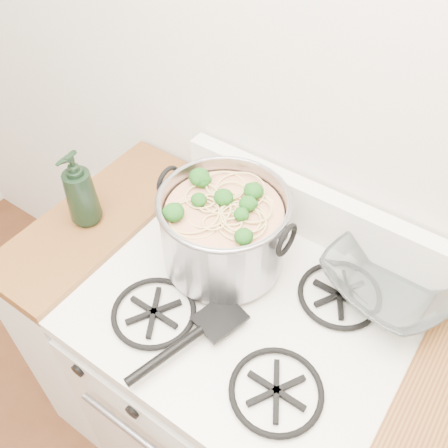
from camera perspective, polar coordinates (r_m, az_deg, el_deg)
gas_range at (r=1.64m, az=2.05°, el=-18.48°), size 0.76×0.66×0.92m
counter_left at (r=1.79m, az=-11.60°, el=-9.25°), size 0.25×0.65×0.92m
stock_pot at (r=1.22m, az=0.00°, el=-0.70°), size 0.35×0.32×0.22m
spatula at (r=1.17m, az=-0.46°, el=-10.49°), size 0.36×0.37×0.02m
glass_bowl at (r=1.28m, az=18.47°, el=-6.55°), size 0.16×0.16×0.03m
bottle at (r=1.36m, az=-16.20°, el=3.89°), size 0.09×0.09×0.23m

